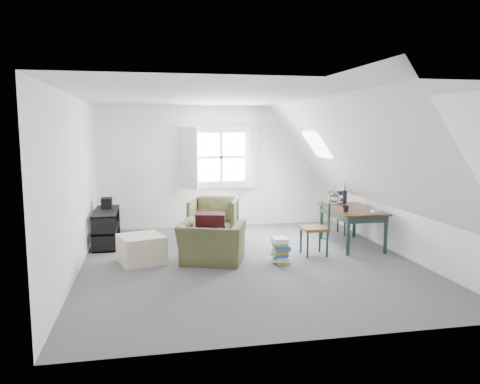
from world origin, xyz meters
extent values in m
plane|color=#525258|center=(0.00, 0.00, 0.00)|extent=(5.50, 5.50, 0.00)
plane|color=white|center=(0.00, 0.00, 2.50)|extent=(5.50, 5.50, 0.00)
plane|color=white|center=(0.00, 2.75, 1.25)|extent=(5.00, 0.00, 5.00)
plane|color=white|center=(0.00, -2.75, 1.25)|extent=(5.00, 0.00, 5.00)
plane|color=white|center=(-2.50, 0.00, 1.25)|extent=(0.00, 5.50, 5.50)
plane|color=white|center=(2.50, 0.00, 1.25)|extent=(0.00, 5.50, 5.50)
plane|color=white|center=(-1.55, 0.00, 1.78)|extent=(3.19, 5.50, 4.48)
plane|color=white|center=(1.55, 0.00, 1.78)|extent=(3.19, 5.50, 4.48)
cube|color=white|center=(0.00, 2.73, 1.45)|extent=(1.30, 0.04, 1.30)
cube|color=white|center=(-0.68, 2.57, 1.45)|extent=(0.35, 0.35, 1.25)
cube|color=white|center=(0.68, 2.57, 1.45)|extent=(0.35, 0.35, 1.25)
cube|color=white|center=(0.00, 2.72, 1.45)|extent=(1.00, 0.02, 1.00)
cube|color=white|center=(0.00, 2.70, 1.45)|extent=(1.08, 0.04, 0.05)
cube|color=white|center=(0.00, 2.70, 1.45)|extent=(0.05, 0.04, 1.08)
cube|color=white|center=(1.55, 1.30, 1.75)|extent=(0.35, 0.75, 0.47)
imported|color=#474929|center=(-0.56, 0.09, 0.00)|extent=(1.18, 1.11, 0.62)
imported|color=#474929|center=(-0.33, 1.50, 0.00)|extent=(1.05, 1.07, 0.79)
cube|color=#3C1015|center=(-0.56, 0.24, 0.53)|extent=(0.50, 0.36, 0.47)
cube|color=#C6B893|center=(-1.62, 0.29, 0.21)|extent=(0.79, 0.79, 0.42)
cube|color=black|center=(1.97, 0.63, 0.65)|extent=(0.80, 1.33, 0.04)
cube|color=#1C302A|center=(1.97, 0.63, 0.58)|extent=(0.71, 1.24, 0.11)
cylinder|color=#1C302A|center=(1.64, 0.04, 0.31)|extent=(0.06, 0.06, 0.63)
cylinder|color=#1C302A|center=(2.30, 0.04, 0.31)|extent=(0.06, 0.06, 0.63)
cylinder|color=#1C302A|center=(1.64, 1.23, 0.31)|extent=(0.06, 0.06, 0.63)
cylinder|color=#1C302A|center=(2.30, 1.23, 0.31)|extent=(0.06, 0.06, 0.63)
sphere|color=silver|center=(1.82, 1.08, 0.79)|extent=(0.23, 0.23, 0.23)
cylinder|color=silver|center=(1.82, 1.08, 0.93)|extent=(0.07, 0.07, 0.12)
cylinder|color=black|center=(2.07, 1.18, 0.78)|extent=(0.08, 0.08, 0.24)
cylinder|color=#3F2D1E|center=(2.07, 1.18, 1.04)|extent=(0.03, 0.05, 0.43)
cylinder|color=#3F2D1E|center=(2.08, 1.19, 1.04)|extent=(0.04, 0.06, 0.42)
cylinder|color=#3F2D1E|center=(2.06, 1.17, 1.04)|extent=(0.05, 0.07, 0.42)
imported|color=black|center=(1.72, 0.33, 0.66)|extent=(0.13, 0.13, 0.10)
cube|color=white|center=(2.17, 0.18, 0.69)|extent=(0.14, 0.11, 0.04)
cube|color=brown|center=(2.01, 1.53, 0.44)|extent=(0.41, 0.41, 0.05)
cylinder|color=#1C302A|center=(2.17, 1.70, 0.21)|extent=(0.04, 0.04, 0.42)
cylinder|color=#1C302A|center=(2.17, 1.37, 0.21)|extent=(0.04, 0.04, 0.42)
cylinder|color=#1C302A|center=(1.84, 1.70, 0.21)|extent=(0.04, 0.04, 0.42)
cylinder|color=#1C302A|center=(1.84, 1.37, 0.21)|extent=(0.04, 0.04, 0.42)
cylinder|color=#1C302A|center=(2.17, 1.35, 0.65)|extent=(0.04, 0.04, 0.44)
cylinder|color=#1C302A|center=(1.84, 1.35, 0.65)|extent=(0.04, 0.04, 0.44)
cube|color=#1C302A|center=(2.01, 1.35, 0.83)|extent=(0.33, 0.03, 0.08)
cube|color=#1C302A|center=(2.01, 1.35, 0.70)|extent=(0.33, 0.03, 0.06)
cube|color=brown|center=(1.12, 0.20, 0.43)|extent=(0.41, 0.41, 0.05)
cylinder|color=#1C302A|center=(0.96, 0.36, 0.21)|extent=(0.03, 0.03, 0.42)
cylinder|color=#1C302A|center=(1.29, 0.36, 0.21)|extent=(0.03, 0.03, 0.42)
cylinder|color=#1C302A|center=(0.96, 0.04, 0.21)|extent=(0.03, 0.03, 0.42)
cylinder|color=#1C302A|center=(1.29, 0.04, 0.21)|extent=(0.03, 0.03, 0.42)
cylinder|color=#1C302A|center=(1.31, 0.36, 0.65)|extent=(0.03, 0.03, 0.43)
cylinder|color=#1C302A|center=(1.31, 0.04, 0.65)|extent=(0.03, 0.03, 0.43)
cube|color=#1C302A|center=(1.31, 0.20, 0.82)|extent=(0.03, 0.33, 0.08)
cube|color=#1C302A|center=(1.31, 0.20, 0.70)|extent=(0.03, 0.33, 0.06)
cube|color=black|center=(-2.24, 1.56, 0.01)|extent=(0.40, 1.19, 0.03)
cube|color=black|center=(-2.24, 1.56, 0.30)|extent=(0.40, 1.19, 0.03)
cube|color=black|center=(-2.24, 1.56, 0.60)|extent=(0.40, 1.19, 0.03)
cube|color=black|center=(-2.24, 0.98, 0.30)|extent=(0.40, 0.03, 0.60)
cube|color=black|center=(-2.24, 2.14, 0.30)|extent=(0.40, 0.03, 0.60)
cube|color=#264C99|center=(-2.24, 1.21, 0.12)|extent=(0.18, 0.20, 0.22)
cube|color=red|center=(-2.24, 1.66, 0.12)|extent=(0.18, 0.24, 0.22)
cube|color=white|center=(-2.24, 1.36, 0.42)|extent=(0.18, 0.22, 0.20)
cube|color=black|center=(-2.24, 1.81, 0.70)|extent=(0.19, 0.26, 0.20)
cube|color=#B29933|center=(0.48, -0.14, 0.02)|extent=(0.20, 0.27, 0.03)
cube|color=white|center=(0.45, -0.12, 0.05)|extent=(0.26, 0.29, 0.03)
cube|color=white|center=(0.49, -0.14, 0.08)|extent=(0.22, 0.29, 0.03)
cube|color=#337F4C|center=(0.44, -0.14, 0.11)|extent=(0.22, 0.27, 0.03)
cube|color=#264C99|center=(0.46, -0.16, 0.14)|extent=(0.24, 0.30, 0.02)
cube|color=#B29933|center=(0.46, -0.14, 0.16)|extent=(0.21, 0.27, 0.02)
cube|color=#B29933|center=(0.47, -0.12, 0.19)|extent=(0.24, 0.30, 0.03)
cube|color=#264C99|center=(0.49, -0.16, 0.23)|extent=(0.24, 0.30, 0.04)
cube|color=#264C99|center=(0.47, -0.16, 0.26)|extent=(0.24, 0.29, 0.03)
cube|color=#B29933|center=(0.47, -0.11, 0.29)|extent=(0.22, 0.28, 0.03)
cube|color=white|center=(0.45, -0.12, 0.33)|extent=(0.22, 0.25, 0.04)
cube|color=white|center=(0.46, -0.11, 0.37)|extent=(0.22, 0.27, 0.03)
camera|label=1|loc=(-1.49, -6.83, 2.04)|focal=35.00mm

